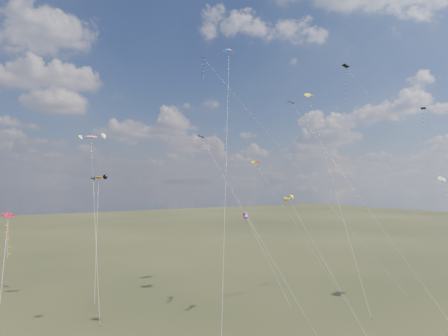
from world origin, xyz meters
TOP-DOWN VIEW (x-y plane):
  - diamond_black_high at (20.87, 12.10)m, footprint 4.63×31.52m
  - diamond_navy_tall at (7.94, 31.26)m, footprint 19.63×28.61m
  - diamond_black_mid at (-3.09, 11.01)m, footprint 8.38×12.85m
  - diamond_red_low at (-27.08, 14.31)m, footprint 2.45×10.78m
  - diamond_navy_right at (33.88, 7.67)m, footprint 9.38×14.11m
  - diamond_orange_center at (4.04, 1.62)m, footprint 2.70×22.89m
  - parafoil_yellow at (20.96, 22.10)m, footprint 10.17×20.13m
  - parafoil_blue_white at (3.53, 22.12)m, footprint 14.51×19.67m
  - parafoil_striped at (30.52, 3.89)m, footprint 9.53×13.85m
  - parafoil_tricolor at (9.56, 22.55)m, footprint 6.83×13.53m
  - novelty_orange_black at (-12.36, 36.89)m, footprint 4.41×11.26m
  - novelty_white_purple at (3.69, 17.72)m, footprint 3.57×8.22m
  - novelty_redwhite_stripe at (-14.70, 32.66)m, footprint 4.24×15.03m
  - novelty_blue_yellow at (6.27, 11.33)m, footprint 2.20×14.18m

SIDE VIEW (x-z plane):
  - diamond_red_low at x=-27.08m, z-range 4.32..18.32m
  - novelty_white_purple at x=3.69m, z-range 5.83..18.36m
  - novelty_blue_yellow at x=6.27m, z-range 7.09..22.35m
  - diamond_black_mid at x=-3.09m, z-range 4.26..27.22m
  - novelty_orange_black at x=-12.36m, z-range 8.56..26.77m
  - parafoil_striped at x=30.52m, z-range 8.51..27.05m
  - diamond_orange_center at x=4.04m, z-range 5.88..33.08m
  - parafoil_tricolor at x=9.56m, z-range 9.82..30.74m
  - novelty_redwhite_stripe at x=-14.70m, z-range 11.58..36.01m
  - diamond_navy_right at x=33.88m, z-range 10.32..39.77m
  - diamond_black_high at x=20.87m, z-range 12.74..48.95m
  - parafoil_yellow at x=20.96m, z-range 15.85..49.22m
  - diamond_navy_tall at x=7.94m, z-range 13.97..54.23m
  - parafoil_blue_white at x=3.53m, z-range 18.22..56.52m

